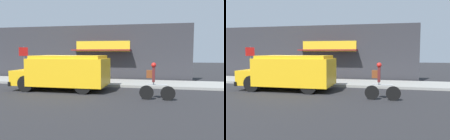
{
  "view_description": "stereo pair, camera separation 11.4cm",
  "coord_description": "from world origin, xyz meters",
  "views": [
    {
      "loc": [
        6.24,
        -13.25,
        2.2
      ],
      "look_at": [
        3.52,
        -0.2,
        1.1
      ],
      "focal_mm": 35.0,
      "sensor_mm": 36.0,
      "label": 1
    },
    {
      "loc": [
        6.35,
        -13.22,
        2.2
      ],
      "look_at": [
        3.52,
        -0.2,
        1.1
      ],
      "focal_mm": 35.0,
      "sensor_mm": 36.0,
      "label": 2
    }
  ],
  "objects": [
    {
      "name": "ground_plane",
      "position": [
        0.0,
        0.0,
        0.0
      ],
      "size": [
        70.0,
        70.0,
        0.0
      ],
      "primitive_type": "plane",
      "color": "#232326"
    },
    {
      "name": "sidewalk",
      "position": [
        0.0,
        1.49,
        0.08
      ],
      "size": [
        28.0,
        2.98,
        0.15
      ],
      "color": "gray",
      "rests_on": "ground_plane"
    },
    {
      "name": "storefront",
      "position": [
        0.09,
        3.29,
        2.15
      ],
      "size": [
        17.47,
        1.1,
        4.27
      ],
      "color": "#2D2D33",
      "rests_on": "ground_plane"
    },
    {
      "name": "school_bus",
      "position": [
        1.02,
        -1.55,
        1.07
      ],
      "size": [
        5.37,
        2.73,
        2.0
      ],
      "rotation": [
        0.0,
        0.0,
        0.0
      ],
      "color": "yellow",
      "rests_on": "ground_plane"
    },
    {
      "name": "cyclist",
      "position": [
        6.12,
        -3.18,
        0.85
      ],
      "size": [
        1.63,
        0.23,
        1.73
      ],
      "rotation": [
        0.0,
        0.0,
        -0.03
      ],
      "color": "black",
      "rests_on": "ground_plane"
    },
    {
      "name": "stop_sign_post",
      "position": [
        -2.94,
        0.47,
        1.78
      ],
      "size": [
        0.45,
        0.45,
        2.42
      ],
      "color": "slate",
      "rests_on": "sidewalk"
    }
  ]
}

